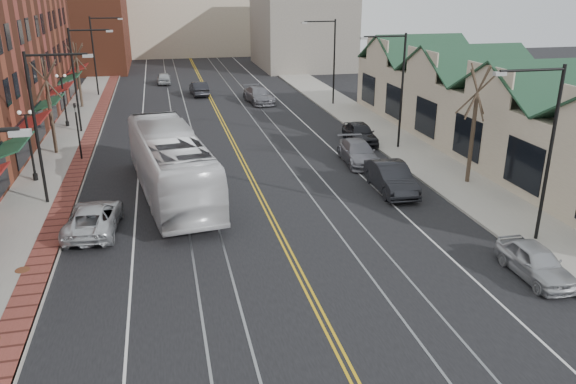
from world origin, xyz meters
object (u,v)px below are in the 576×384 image
parked_car_a (535,262)px  transit_bus (171,164)px  parked_car_c (358,152)px  parked_car_d (360,133)px  parked_suv (94,218)px  parked_car_b (391,178)px

parked_car_a → transit_bus: bearing=138.7°
transit_bus → parked_car_c: transit_bus is taller
parked_car_a → parked_car_d: parked_car_d is taller
parked_car_a → parked_car_c: (-1.80, 16.36, 0.04)m
parked_suv → parked_car_b: 16.29m
parked_car_c → parked_car_d: (1.80, 4.68, 0.05)m
parked_car_b → parked_car_d: (1.80, 10.28, -0.06)m
transit_bus → parked_car_c: size_ratio=2.68×
transit_bus → parked_car_d: size_ratio=2.95×
parked_car_b → transit_bus: bearing=172.8°
parked_car_d → parked_car_a: bearing=-87.8°
parked_suv → parked_car_a: parked_suv is taller
transit_bus → parked_suv: size_ratio=2.67×
transit_bus → parked_car_b: size_ratio=2.66×
parked_car_b → parked_suv: bearing=-170.0°
transit_bus → parked_suv: bearing=39.7°
parked_car_b → parked_car_a: bearing=-77.8°
transit_bus → parked_car_d: bearing=-157.9°
parked_suv → parked_car_d: 21.79m
parked_suv → parked_car_d: size_ratio=1.10×
parked_suv → transit_bus: bearing=-128.0°
parked_car_b → parked_car_c: 5.60m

